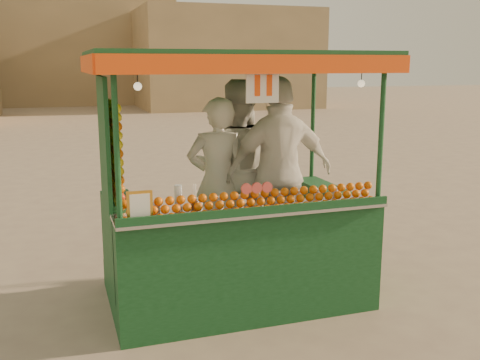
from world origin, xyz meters
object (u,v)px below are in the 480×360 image
object	(u,v)px
juice_cart	(231,225)
vendor_right	(280,172)
vendor_left	(218,182)
vendor_middle	(236,169)

from	to	relation	value
juice_cart	vendor_right	xyz separation A→B (m)	(0.56, 0.17, 0.44)
juice_cart	vendor_right	bearing A→B (deg)	16.96
vendor_right	vendor_left	bearing A→B (deg)	-20.63
vendor_middle	vendor_right	size ratio (longest dim) A/B	0.98
juice_cart	vendor_right	world-z (taller)	juice_cart
juice_cart	vendor_left	xyz separation A→B (m)	(-0.02, 0.38, 0.34)
vendor_left	vendor_right	distance (m)	0.62
juice_cart	vendor_left	world-z (taller)	juice_cart
vendor_middle	vendor_right	distance (m)	0.53
vendor_left	vendor_middle	world-z (taller)	vendor_middle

